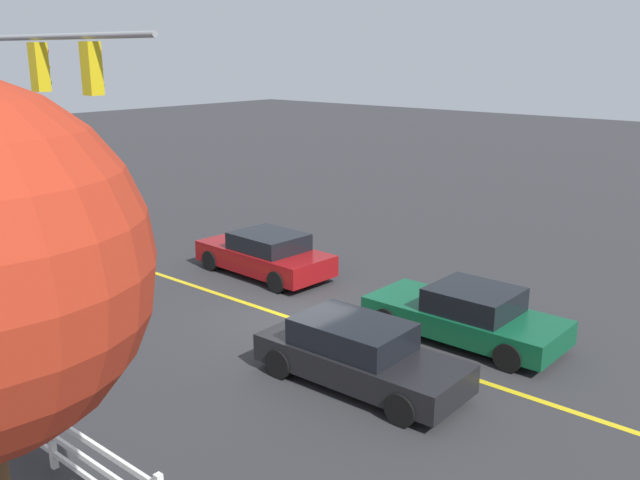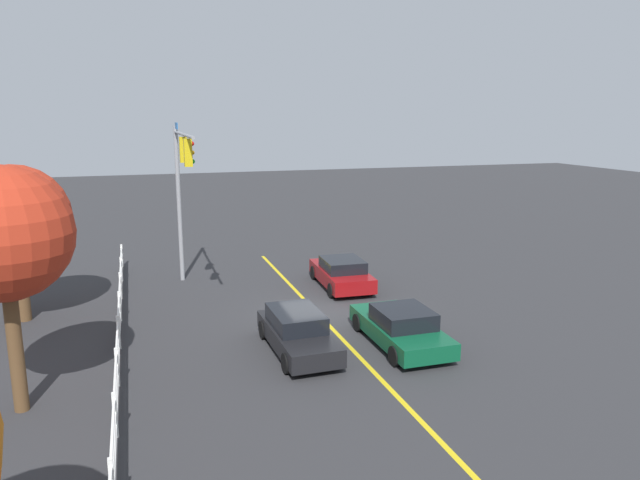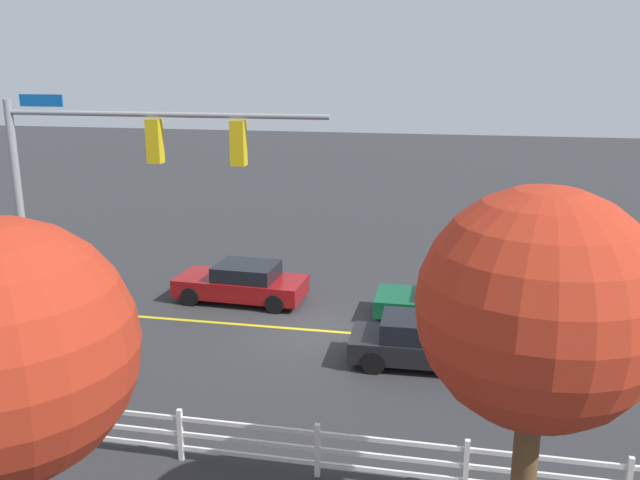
# 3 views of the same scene
# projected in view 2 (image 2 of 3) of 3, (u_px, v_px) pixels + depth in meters

# --- Properties ---
(ground_plane) EXTENTS (120.00, 120.00, 0.00)m
(ground_plane) POSITION_uv_depth(u_px,v_px,m) (317.00, 312.00, 23.31)
(ground_plane) COLOR #2D2D30
(lane_center_stripe) EXTENTS (28.00, 0.16, 0.01)m
(lane_center_stripe) POSITION_uv_depth(u_px,v_px,m) (353.00, 350.00, 19.57)
(lane_center_stripe) COLOR gold
(lane_center_stripe) RESTS_ON ground_plane
(signal_assembly) EXTENTS (7.81, 0.38, 7.30)m
(signal_assembly) POSITION_uv_depth(u_px,v_px,m) (182.00, 175.00, 24.75)
(signal_assembly) COLOR gray
(signal_assembly) RESTS_ON ground_plane
(car_0) EXTENTS (4.50, 2.13, 1.34)m
(car_0) POSITION_uv_depth(u_px,v_px,m) (341.00, 273.00, 26.63)
(car_0) COLOR maroon
(car_0) RESTS_ON ground_plane
(car_1) EXTENTS (4.67, 2.02, 1.32)m
(car_1) POSITION_uv_depth(u_px,v_px,m) (401.00, 327.00, 19.90)
(car_1) COLOR #0C4C2D
(car_1) RESTS_ON ground_plane
(car_2) EXTENTS (4.46, 1.88, 1.35)m
(car_2) POSITION_uv_depth(u_px,v_px,m) (297.00, 332.00, 19.37)
(car_2) COLOR black
(car_2) RESTS_ON ground_plane
(white_rail_fence) EXTENTS (26.10, 0.10, 1.15)m
(white_rail_fence) POSITION_uv_depth(u_px,v_px,m) (118.00, 348.00, 18.20)
(white_rail_fence) COLOR white
(white_rail_fence) RESTS_ON ground_plane
(tree_0) EXTENTS (3.42, 3.42, 6.45)m
(tree_0) POSITION_uv_depth(u_px,v_px,m) (3.00, 235.00, 14.62)
(tree_0) COLOR brown
(tree_0) RESTS_ON ground_plane
(tree_1) EXTENTS (4.02, 4.02, 5.89)m
(tree_1) POSITION_uv_depth(u_px,v_px,m) (15.00, 220.00, 21.64)
(tree_1) COLOR brown
(tree_1) RESTS_ON ground_plane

